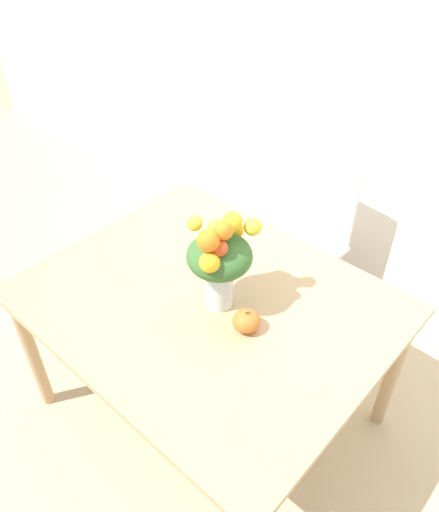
% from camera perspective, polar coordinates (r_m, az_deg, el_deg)
% --- Properties ---
extents(ground_plane, '(12.00, 12.00, 0.00)m').
position_cam_1_polar(ground_plane, '(2.60, -1.09, -17.03)').
color(ground_plane, tan).
extents(wall_back, '(8.00, 0.06, 2.70)m').
position_cam_1_polar(wall_back, '(2.65, 18.97, 19.45)').
color(wall_back, white).
rests_on(wall_back, ground_plane).
extents(dining_table, '(1.40, 1.14, 0.77)m').
position_cam_1_polar(dining_table, '(2.07, -1.32, -6.53)').
color(dining_table, tan).
rests_on(dining_table, ground_plane).
extents(flower_vase, '(0.25, 0.28, 0.42)m').
position_cam_1_polar(flower_vase, '(1.83, 0.10, -0.10)').
color(flower_vase, silver).
rests_on(flower_vase, dining_table).
extents(pumpkin, '(0.10, 0.10, 0.10)m').
position_cam_1_polar(pumpkin, '(1.87, 3.10, -7.41)').
color(pumpkin, orange).
rests_on(pumpkin, dining_table).
extents(dining_chair_near_window, '(0.45, 0.45, 0.96)m').
position_cam_1_polar(dining_chair_near_window, '(2.78, 9.72, 1.95)').
color(dining_chair_near_window, white).
rests_on(dining_chair_near_window, ground_plane).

